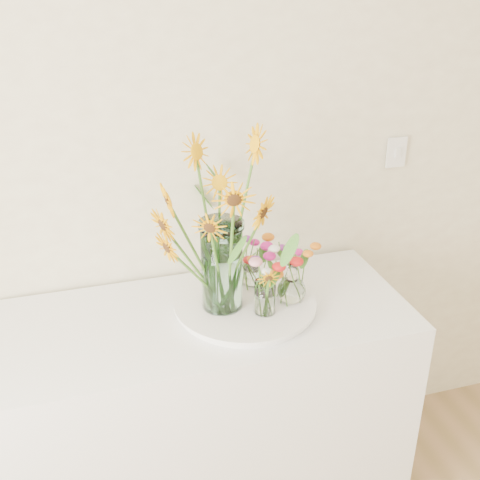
{
  "coord_description": "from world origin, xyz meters",
  "views": [
    {
      "loc": [
        -0.6,
        0.26,
        2.02
      ],
      "look_at": [
        -0.09,
        1.95,
        1.16
      ],
      "focal_mm": 45.0,
      "sensor_mm": 36.0,
      "label": 1
    }
  ],
  "objects_px": {
    "counter": "(208,417)",
    "small_vase_a": "(265,298)",
    "mason_jar": "(222,265)",
    "small_vase_b": "(292,283)",
    "tray": "(245,305)",
    "small_vase_c": "(252,273)"
  },
  "relations": [
    {
      "from": "counter",
      "to": "small_vase_a",
      "type": "distance_m",
      "value": 0.57
    },
    {
      "from": "mason_jar",
      "to": "small_vase_b",
      "type": "relative_size",
      "value": 2.22
    },
    {
      "from": "tray",
      "to": "small_vase_b",
      "type": "relative_size",
      "value": 3.24
    },
    {
      "from": "counter",
      "to": "small_vase_a",
      "type": "bearing_deg",
      "value": -24.61
    },
    {
      "from": "tray",
      "to": "small_vase_b",
      "type": "height_order",
      "value": "small_vase_b"
    },
    {
      "from": "counter",
      "to": "mason_jar",
      "type": "height_order",
      "value": "mason_jar"
    },
    {
      "from": "mason_jar",
      "to": "small_vase_b",
      "type": "bearing_deg",
      "value": -7.62
    },
    {
      "from": "counter",
      "to": "small_vase_a",
      "type": "xyz_separation_m",
      "value": [
        0.18,
        -0.08,
        0.54
      ]
    },
    {
      "from": "small_vase_a",
      "to": "small_vase_b",
      "type": "relative_size",
      "value": 0.84
    },
    {
      "from": "tray",
      "to": "counter",
      "type": "bearing_deg",
      "value": 179.59
    },
    {
      "from": "tray",
      "to": "mason_jar",
      "type": "xyz_separation_m",
      "value": [
        -0.08,
        -0.0,
        0.17
      ]
    },
    {
      "from": "small_vase_b",
      "to": "small_vase_c",
      "type": "bearing_deg",
      "value": 124.73
    },
    {
      "from": "tray",
      "to": "mason_jar",
      "type": "distance_m",
      "value": 0.19
    },
    {
      "from": "counter",
      "to": "tray",
      "type": "height_order",
      "value": "tray"
    },
    {
      "from": "small_vase_a",
      "to": "tray",
      "type": "bearing_deg",
      "value": 116.77
    },
    {
      "from": "mason_jar",
      "to": "small_vase_c",
      "type": "relative_size",
      "value": 3.21
    },
    {
      "from": "small_vase_b",
      "to": "small_vase_c",
      "type": "height_order",
      "value": "small_vase_b"
    },
    {
      "from": "counter",
      "to": "tray",
      "type": "xyz_separation_m",
      "value": [
        0.14,
        -0.0,
        0.46
      ]
    },
    {
      "from": "counter",
      "to": "mason_jar",
      "type": "bearing_deg",
      "value": -4.14
    },
    {
      "from": "small_vase_b",
      "to": "small_vase_c",
      "type": "distance_m",
      "value": 0.17
    },
    {
      "from": "tray",
      "to": "small_vase_a",
      "type": "bearing_deg",
      "value": -63.23
    },
    {
      "from": "small_vase_b",
      "to": "tray",
      "type": "bearing_deg",
      "value": 167.26
    }
  ]
}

